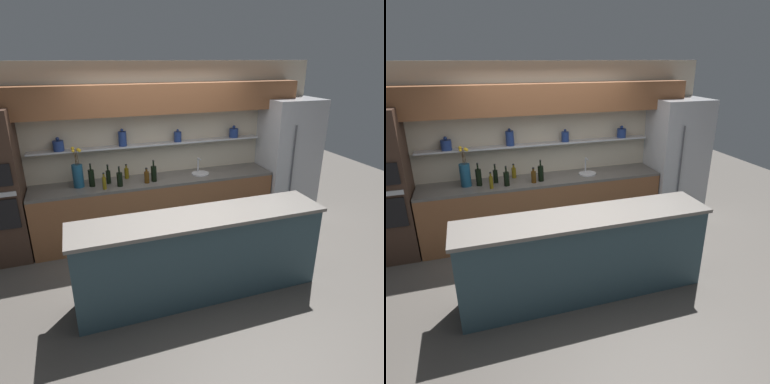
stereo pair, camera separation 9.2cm
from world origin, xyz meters
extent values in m
plane|color=#4C4742|center=(0.00, 0.00, 0.00)|extent=(12.00, 12.00, 0.00)
cube|color=beige|center=(0.00, 1.60, 1.30)|extent=(5.20, 0.10, 2.60)
cube|color=#B7B7BC|center=(-0.11, 1.46, 1.41)|extent=(3.54, 0.18, 0.02)
cylinder|color=navy|center=(-1.44, 1.45, 1.49)|extent=(0.15, 0.15, 0.14)
sphere|color=navy|center=(-1.44, 1.45, 1.59)|extent=(0.05, 0.05, 0.05)
cylinder|color=navy|center=(-0.55, 1.45, 1.53)|extent=(0.12, 0.12, 0.21)
sphere|color=navy|center=(-0.55, 1.45, 1.65)|extent=(0.04, 0.04, 0.04)
cylinder|color=navy|center=(0.30, 1.45, 1.50)|extent=(0.12, 0.12, 0.15)
sphere|color=navy|center=(0.30, 1.45, 1.59)|extent=(0.04, 0.04, 0.04)
cylinder|color=navy|center=(1.25, 1.45, 1.49)|extent=(0.15, 0.15, 0.14)
sphere|color=navy|center=(1.25, 1.45, 1.59)|extent=(0.05, 0.05, 0.05)
cube|color=brown|center=(0.00, 1.38, 2.09)|extent=(4.42, 0.34, 0.42)
cube|color=brown|center=(-0.11, 1.24, 0.44)|extent=(3.64, 0.62, 0.88)
cube|color=#56514C|center=(-0.11, 1.24, 0.90)|extent=(3.64, 0.62, 0.04)
cube|color=#334C56|center=(0.00, -0.38, 0.49)|extent=(2.82, 0.55, 0.98)
cube|color=slate|center=(0.00, -0.38, 1.00)|extent=(2.88, 0.61, 0.04)
cube|color=#B7B7BC|center=(2.17, 1.20, 1.02)|extent=(0.87, 0.70, 2.03)
cylinder|color=#4C4C51|center=(2.01, 0.83, 1.12)|extent=(0.02, 0.02, 1.12)
cylinder|color=navy|center=(-1.23, 1.27, 1.08)|extent=(0.15, 0.15, 0.33)
cylinder|color=#4C3319|center=(-1.22, 1.27, 1.35)|extent=(0.02, 0.05, 0.21)
sphere|color=yellow|center=(-1.19, 1.26, 1.46)|extent=(0.05, 0.05, 0.05)
cylinder|color=#4C3319|center=(-1.21, 1.26, 1.35)|extent=(0.02, 0.04, 0.20)
sphere|color=yellow|center=(-1.17, 1.24, 1.45)|extent=(0.04, 0.04, 0.04)
cylinder|color=#4C3319|center=(-1.24, 1.25, 1.35)|extent=(0.04, 0.02, 0.21)
sphere|color=yellow|center=(-1.25, 1.21, 1.46)|extent=(0.04, 0.04, 0.04)
cylinder|color=#4C3319|center=(-1.24, 1.28, 1.36)|extent=(0.02, 0.02, 0.23)
sphere|color=yellow|center=(-1.26, 1.31, 1.47)|extent=(0.05, 0.05, 0.05)
cylinder|color=#B7B7BC|center=(0.60, 1.24, 0.93)|extent=(0.27, 0.27, 0.02)
cylinder|color=#B7B7BC|center=(0.60, 1.34, 1.05)|extent=(0.02, 0.02, 0.22)
cylinder|color=#B7B7BC|center=(0.60, 1.28, 1.16)|extent=(0.02, 0.12, 0.02)
cylinder|color=brown|center=(-0.53, 1.42, 1.00)|extent=(0.07, 0.07, 0.16)
cylinder|color=brown|center=(-0.53, 1.42, 1.10)|extent=(0.03, 0.03, 0.05)
cylinder|color=black|center=(-0.53, 1.42, 1.13)|extent=(0.03, 0.03, 0.01)
cylinder|color=black|center=(-1.05, 1.24, 1.04)|extent=(0.08, 0.08, 0.24)
cylinder|color=black|center=(-1.05, 1.24, 1.20)|extent=(0.02, 0.02, 0.08)
cylinder|color=black|center=(-1.05, 1.24, 1.25)|extent=(0.03, 0.03, 0.01)
cylinder|color=black|center=(-0.68, 1.11, 1.02)|extent=(0.08, 0.08, 0.20)
cylinder|color=black|center=(-0.68, 1.11, 1.16)|extent=(0.02, 0.02, 0.08)
cylinder|color=black|center=(-0.68, 1.11, 1.21)|extent=(0.03, 0.03, 0.01)
cylinder|color=#4C2D0C|center=(-0.28, 1.12, 1.01)|extent=(0.07, 0.07, 0.17)
cylinder|color=#4C2D0C|center=(-0.28, 1.12, 1.11)|extent=(0.03, 0.03, 0.04)
cylinder|color=black|center=(-0.28, 1.12, 1.14)|extent=(0.03, 0.03, 0.01)
cylinder|color=black|center=(-0.81, 1.28, 1.02)|extent=(0.07, 0.07, 0.19)
cylinder|color=black|center=(-0.81, 1.28, 1.15)|extent=(0.02, 0.02, 0.08)
cylinder|color=black|center=(-0.81, 1.28, 1.20)|extent=(0.03, 0.03, 0.01)
cylinder|color=brown|center=(-0.90, 1.06, 1.01)|extent=(0.05, 0.05, 0.18)
cylinder|color=brown|center=(-0.90, 1.06, 1.12)|extent=(0.03, 0.03, 0.05)
cylinder|color=black|center=(-0.90, 1.06, 1.15)|extent=(0.03, 0.03, 0.01)
cylinder|color=black|center=(-0.17, 1.16, 1.03)|extent=(0.08, 0.08, 0.23)
cylinder|color=black|center=(-0.17, 1.16, 1.19)|extent=(0.02, 0.02, 0.08)
cylinder|color=black|center=(-0.17, 1.16, 1.24)|extent=(0.03, 0.03, 0.01)
camera|label=1|loc=(-1.21, -3.56, 2.63)|focal=32.00mm
camera|label=2|loc=(-1.13, -3.59, 2.63)|focal=32.00mm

